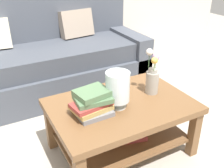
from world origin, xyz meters
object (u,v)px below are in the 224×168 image
Objects in this scene: flower_pitcher at (152,77)px; glass_hurricane_vase at (118,88)px; coffee_table at (121,117)px; book_stack_main at (92,103)px; couch at (46,62)px.

glass_hurricane_vase is at bearing -170.69° from flower_pitcher.
coffee_table is 3.52× the size of book_stack_main.
couch is 1.44m from flower_pitcher.
coffee_table is (0.22, -1.35, -0.04)m from couch.
coffee_table is 3.86× the size of glass_hurricane_vase.
couch reaches higher than glass_hurricane_vase.
coffee_table is 0.30m from glass_hurricane_vase.
glass_hurricane_vase is at bearing -3.05° from book_stack_main.
book_stack_main is at bearing -175.13° from flower_pitcher.
glass_hurricane_vase is at bearing -154.24° from coffee_table.
coffee_table is at bearing -173.76° from flower_pitcher.
couch is 1.38m from book_stack_main.
flower_pitcher is at bearing 6.24° from coffee_table.
couch is at bearing 99.15° from coffee_table.
couch is at bearing 111.62° from flower_pitcher.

